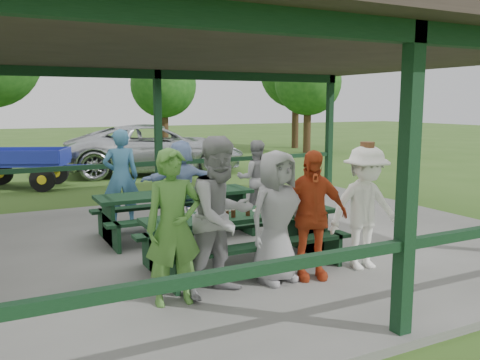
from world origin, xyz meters
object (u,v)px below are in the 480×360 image
contestant_grey_mid (277,217)px  farm_trailer (20,167)px  contestant_green (174,227)px  contestant_white_fedora (365,208)px  contestant_grey_left (222,217)px  spectator_grey (255,178)px  pickup_truck (156,149)px  spectator_blue (121,177)px  picnic_table_far (176,208)px  contestant_red (310,215)px  spectator_lblue (181,182)px  picnic_table_near (241,232)px

contestant_grey_mid → farm_trailer: contestant_grey_mid is taller
contestant_green → contestant_grey_mid: size_ratio=1.05×
contestant_white_fedora → contestant_grey_left: bearing=-173.1°
spectator_grey → pickup_truck: size_ratio=0.26×
contestant_grey_mid → spectator_blue: size_ratio=0.94×
contestant_grey_left → spectator_blue: (-0.16, 4.13, -0.05)m
farm_trailer → contestant_grey_left: bearing=-58.6°
picnic_table_far → spectator_grey: size_ratio=1.74×
farm_trailer → contestant_red: bearing=-51.7°
contestant_white_fedora → spectator_grey: bearing=93.1°
contestant_grey_left → spectator_grey: (2.41, 3.56, -0.18)m
spectator_lblue → pickup_truck: size_ratio=0.27×
spectator_blue → contestant_red: bearing=120.0°
contestant_grey_left → contestant_green: bearing=165.2°
spectator_lblue → picnic_table_near: bearing=87.0°
spectator_grey → contestant_grey_mid: bearing=86.0°
contestant_red → pickup_truck: contestant_red is taller
contestant_grey_left → spectator_lblue: 3.72m
contestant_white_fedora → spectator_lblue: bearing=117.0°
picnic_table_far → contestant_grey_left: (-0.46, -2.86, 0.47)m
picnic_table_far → contestant_grey_left: contestant_grey_left is taller
contestant_green → pickup_truck: size_ratio=0.30×
picnic_table_far → contestant_white_fedora: (1.69, -2.87, 0.37)m
contestant_red → spectator_grey: contestant_red is taller
contestant_green → pickup_truck: 11.87m
picnic_table_near → pickup_truck: 10.71m
spectator_blue → contestant_grey_mid: bearing=114.4°
contestant_white_fedora → spectator_grey: contestant_white_fedora is taller
contestant_grey_left → spectator_blue: bearing=76.8°
picnic_table_far → contestant_white_fedora: size_ratio=1.53×
picnic_table_near → spectator_grey: bearing=57.7°
spectator_grey → farm_trailer: size_ratio=0.46×
picnic_table_far → farm_trailer: farm_trailer is taller
contestant_green → contestant_red: 1.86m
contestant_grey_mid → pickup_truck: (2.03, 11.27, -0.11)m
contestant_white_fedora → pickup_truck: bearing=93.7°
picnic_table_far → spectator_blue: bearing=115.7°
picnic_table_far → spectator_blue: spectator_blue is taller
picnic_table_far → contestant_white_fedora: 3.35m
contestant_white_fedora → farm_trailer: contestant_white_fedora is taller
contestant_white_fedora → contestant_green: bearing=-172.9°
contestant_grey_mid → spectator_grey: size_ratio=1.10×
contestant_red → farm_trailer: (-2.77, 10.05, -0.35)m
spectator_blue → pickup_truck: spectator_blue is taller
contestant_grey_mid → contestant_white_fedora: bearing=-14.4°
contestant_green → spectator_lblue: contestant_green is taller
picnic_table_near → contestant_grey_left: (-0.70, -0.86, 0.47)m
spectator_lblue → farm_trailer: size_ratio=0.47×
contestant_grey_left → spectator_grey: contestant_grey_left is taller
picnic_table_near → contestant_grey_mid: (0.10, -0.77, 0.36)m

